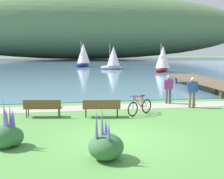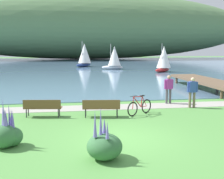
{
  "view_description": "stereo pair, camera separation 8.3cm",
  "coord_description": "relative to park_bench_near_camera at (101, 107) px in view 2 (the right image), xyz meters",
  "views": [
    {
      "loc": [
        -1.86,
        -9.77,
        3.3
      ],
      "look_at": [
        0.49,
        5.58,
        1.0
      ],
      "focal_mm": 44.61,
      "sensor_mm": 36.0,
      "label": 1
    },
    {
      "loc": [
        -1.78,
        -9.78,
        3.3
      ],
      "look_at": [
        0.49,
        5.58,
        1.0
      ],
      "focal_mm": 44.61,
      "sensor_mm": 36.0,
      "label": 2
    }
  ],
  "objects": [
    {
      "name": "ground_plane",
      "position": [
        0.38,
        -3.26,
        -0.52
      ],
      "size": [
        200.0,
        200.0,
        0.0
      ],
      "primitive_type": "plane",
      "color": "#518E42"
    },
    {
      "name": "bay_water",
      "position": [
        0.38,
        43.82,
        -0.5
      ],
      "size": [
        180.0,
        80.0,
        0.04
      ],
      "primitive_type": "cube",
      "color": "#5B7F9E",
      "rests_on": "ground"
    },
    {
      "name": "distant_hillside",
      "position": [
        3.33,
        73.81,
        9.47
      ],
      "size": [
        105.95,
        28.0,
        19.9
      ],
      "primitive_type": "ellipsoid",
      "color": "#567A4C",
      "rests_on": "bay_water"
    },
    {
      "name": "shoreline_path",
      "position": [
        0.38,
        2.22,
        -0.52
      ],
      "size": [
        60.0,
        1.5,
        0.01
      ],
      "primitive_type": "cube",
      "color": "#A39E93",
      "rests_on": "ground"
    },
    {
      "name": "park_bench_near_camera",
      "position": [
        0.0,
        0.0,
        0.0
      ],
      "size": [
        1.84,
        0.68,
        0.88
      ],
      "color": "brown",
      "rests_on": "ground"
    },
    {
      "name": "park_bench_further_along",
      "position": [
        -2.8,
        0.44,
        0.0
      ],
      "size": [
        1.85,
        0.71,
        0.88
      ],
      "color": "brown",
      "rests_on": "ground"
    },
    {
      "name": "bicycle_leaning_near_bench",
      "position": [
        1.96,
        0.26,
        -0.12
      ],
      "size": [
        1.49,
        1.06,
        1.01
      ],
      "color": "black",
      "rests_on": "ground"
    },
    {
      "name": "person_at_shoreline",
      "position": [
        4.37,
        2.79,
        0.46
      ],
      "size": [
        0.6,
        0.29,
        1.71
      ],
      "color": "#4C4C51",
      "rests_on": "ground"
    },
    {
      "name": "person_on_the_grass",
      "position": [
        5.26,
        1.45,
        0.46
      ],
      "size": [
        0.61,
        0.25,
        1.71
      ],
      "color": "#72604C",
      "rests_on": "ground"
    },
    {
      "name": "echium_bush_closest_to_camera",
      "position": [
        -0.46,
        -5.12,
        -0.1
      ],
      "size": [
        1.08,
        1.08,
        1.6
      ],
      "color": "#386B3D",
      "rests_on": "ground"
    },
    {
      "name": "echium_bush_beside_closest",
      "position": [
        -3.66,
        -3.67,
        -0.09
      ],
      "size": [
        0.86,
        0.86,
        1.69
      ],
      "color": "#386B3D",
      "rests_on": "ground"
    },
    {
      "name": "echium_bush_mid_cluster",
      "position": [
        -3.45,
        -3.53,
        -0.13
      ],
      "size": [
        0.74,
        0.74,
        1.48
      ],
      "color": "#386B3D",
      "rests_on": "ground"
    },
    {
      "name": "sailboat_nearest_to_shore",
      "position": [
        5.34,
        30.37,
        1.38
      ],
      "size": [
        3.47,
        2.25,
        3.96
      ],
      "color": "white",
      "rests_on": "bay_water"
    },
    {
      "name": "sailboat_mid_bay",
      "position": [
        0.99,
        36.91,
        1.65
      ],
      "size": [
        3.5,
        3.71,
        4.53
      ],
      "color": "navy",
      "rests_on": "bay_water"
    },
    {
      "name": "sailboat_toward_hillside",
      "position": [
        11.36,
        24.3,
        1.37
      ],
      "size": [
        3.2,
        3.06,
        3.93
      ],
      "color": "#B22323",
      "rests_on": "bay_water"
    },
    {
      "name": "pier_dock",
      "position": [
        9.38,
        7.82,
        0.17
      ],
      "size": [
        2.4,
        10.0,
        0.8
      ],
      "color": "brown",
      "rests_on": "ground"
    }
  ]
}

